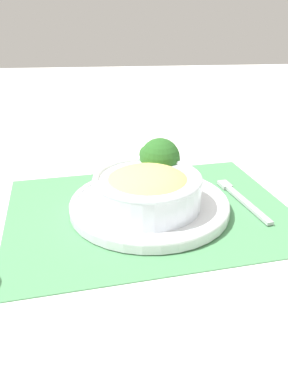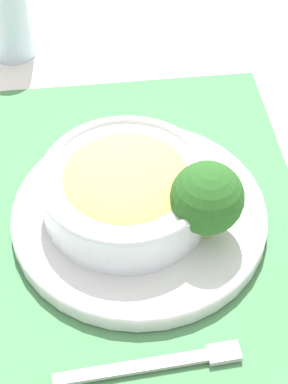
# 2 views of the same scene
# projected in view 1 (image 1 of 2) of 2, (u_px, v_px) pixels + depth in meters

# --- Properties ---
(ground_plane) EXTENTS (4.00, 4.00, 0.00)m
(ground_plane) POSITION_uv_depth(u_px,v_px,m) (149.00, 211.00, 0.69)
(ground_plane) COLOR white
(placemat) EXTENTS (0.55, 0.44, 0.00)m
(placemat) POSITION_uv_depth(u_px,v_px,m) (149.00, 210.00, 0.69)
(placemat) COLOR #4C8C59
(placemat) RESTS_ON ground_plane
(plate) EXTENTS (0.29, 0.29, 0.02)m
(plate) POSITION_uv_depth(u_px,v_px,m) (149.00, 204.00, 0.68)
(plate) COLOR silver
(plate) RESTS_ON placemat
(bowl) EXTENTS (0.19, 0.19, 0.07)m
(bowl) POSITION_uv_depth(u_px,v_px,m) (147.00, 188.00, 0.65)
(bowl) COLOR silver
(bowl) RESTS_ON plate
(broccoli_floret) EXTENTS (0.08, 0.08, 0.10)m
(broccoli_floret) POSITION_uv_depth(u_px,v_px,m) (160.00, 158.00, 0.72)
(broccoli_floret) COLOR #84AD5B
(broccoli_floret) RESTS_ON plate
(carrot_slice_near) EXTENTS (0.05, 0.05, 0.01)m
(carrot_slice_near) POSITION_uv_depth(u_px,v_px,m) (130.00, 186.00, 0.73)
(carrot_slice_near) COLOR orange
(carrot_slice_near) RESTS_ON plate
(carrot_slice_middle) EXTENTS (0.05, 0.05, 0.01)m
(carrot_slice_middle) POSITION_uv_depth(u_px,v_px,m) (123.00, 189.00, 0.72)
(carrot_slice_middle) COLOR orange
(carrot_slice_middle) RESTS_ON plate
(carrot_slice_far) EXTENTS (0.05, 0.05, 0.01)m
(carrot_slice_far) POSITION_uv_depth(u_px,v_px,m) (117.00, 193.00, 0.71)
(carrot_slice_far) COLOR orange
(carrot_slice_far) RESTS_ON plate
(fork) EXTENTS (0.05, 0.18, 0.01)m
(fork) POSITION_uv_depth(u_px,v_px,m) (238.00, 196.00, 0.73)
(fork) COLOR #B7B7BC
(fork) RESTS_ON placemat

